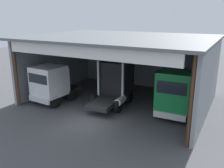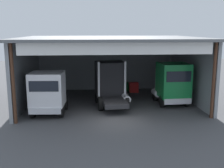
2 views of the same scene
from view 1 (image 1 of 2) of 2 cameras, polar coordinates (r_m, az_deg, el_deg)
The scene contains 7 objects.
ground_plane at distance 17.09m, azimuth -6.07°, elevation -9.20°, with size 80.00×80.00×0.00m, color #4C4C4F.
workshop_shed at distance 21.15m, azimuth 3.28°, elevation 6.91°, with size 14.80×11.52×5.63m.
truck_white_center_bay at distance 20.84m, azimuth -14.30°, elevation 0.09°, with size 2.60×4.35×3.23m.
truck_black_center_right_bay at distance 19.98m, azimuth 0.72°, elevation 0.38°, with size 2.76×5.12×3.76m.
truck_green_right_bay at distance 17.88m, azimuth 14.74°, elevation -2.04°, with size 2.61×4.46×3.54m.
oil_drum at distance 24.26m, azimuth 10.88°, elevation -0.57°, with size 0.58×0.58×0.88m, color #197233.
tool_cart at distance 23.45m, azimuth 11.84°, elevation -1.06°, with size 0.90×0.60×1.00m, color red.
Camera 1 is at (8.92, -12.64, 7.28)m, focal length 38.51 mm.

